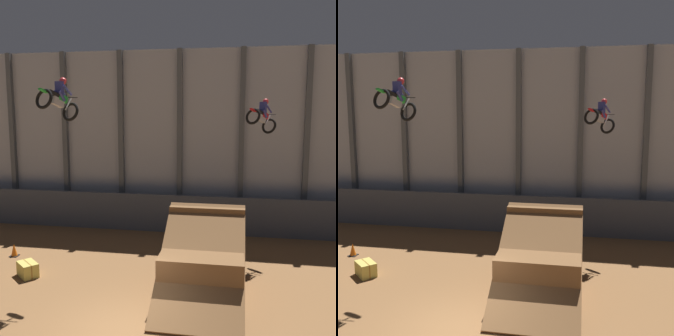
# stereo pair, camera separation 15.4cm
# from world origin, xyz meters

# --- Properties ---
(ground_plane) EXTENTS (60.00, 60.00, 0.00)m
(ground_plane) POSITION_xyz_m (0.00, 0.00, 0.00)
(ground_plane) COLOR brown
(arena_back_wall) EXTENTS (32.00, 0.40, 9.86)m
(arena_back_wall) POSITION_xyz_m (-0.00, 11.33, 4.93)
(arena_back_wall) COLOR #A3A8B2
(arena_back_wall) RESTS_ON ground_plane
(lower_barrier) EXTENTS (31.36, 0.20, 2.04)m
(lower_barrier) POSITION_xyz_m (0.00, 9.94, 1.02)
(lower_barrier) COLOR #474C56
(lower_barrier) RESTS_ON ground_plane
(dirt_ramp) EXTENTS (2.90, 4.76, 2.97)m
(dirt_ramp) POSITION_xyz_m (2.08, 3.26, 1.02)
(dirt_ramp) COLOR brown
(dirt_ramp) RESTS_ON ground_plane
(rider_bike_left_air) EXTENTS (1.18, 1.80, 1.63)m
(rider_bike_left_air) POSITION_xyz_m (-3.19, 2.98, 6.90)
(rider_bike_left_air) COLOR black
(rider_bike_right_air) EXTENTS (1.56, 1.78, 1.64)m
(rider_bike_right_air) POSITION_xyz_m (4.23, 7.77, 6.26)
(rider_bike_right_air) COLOR black
(traffic_cone_near_ramp) EXTENTS (0.36, 0.36, 0.58)m
(traffic_cone_near_ramp) POSITION_xyz_m (-6.63, 5.09, 0.28)
(traffic_cone_near_ramp) COLOR black
(traffic_cone_near_ramp) RESTS_ON ground_plane
(hay_bale_trackside) EXTENTS (1.07, 1.04, 0.57)m
(hay_bale_trackside) POSITION_xyz_m (-4.88, 3.19, 0.28)
(hay_bale_trackside) COLOR #CCB751
(hay_bale_trackside) RESTS_ON ground_plane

